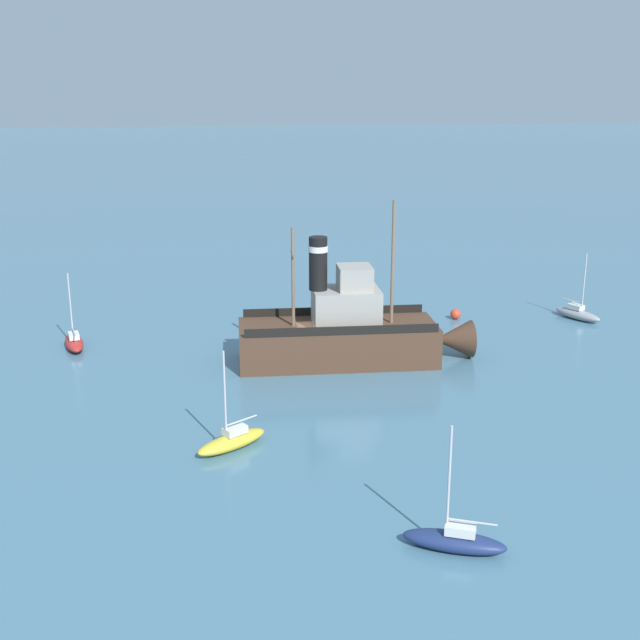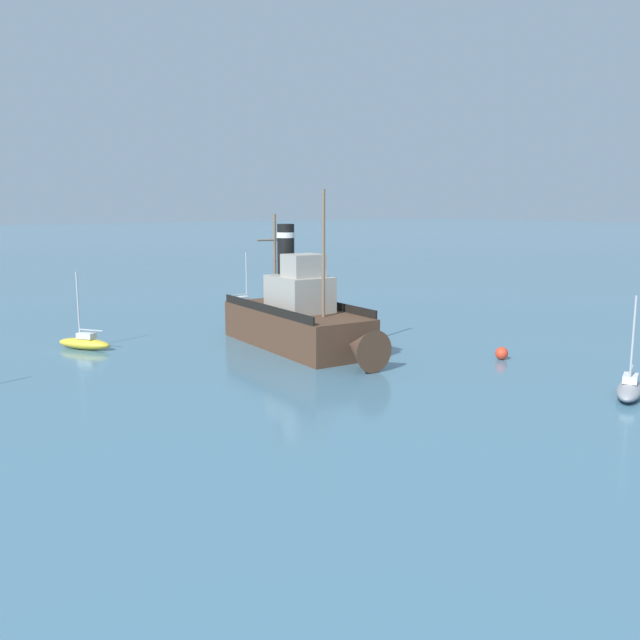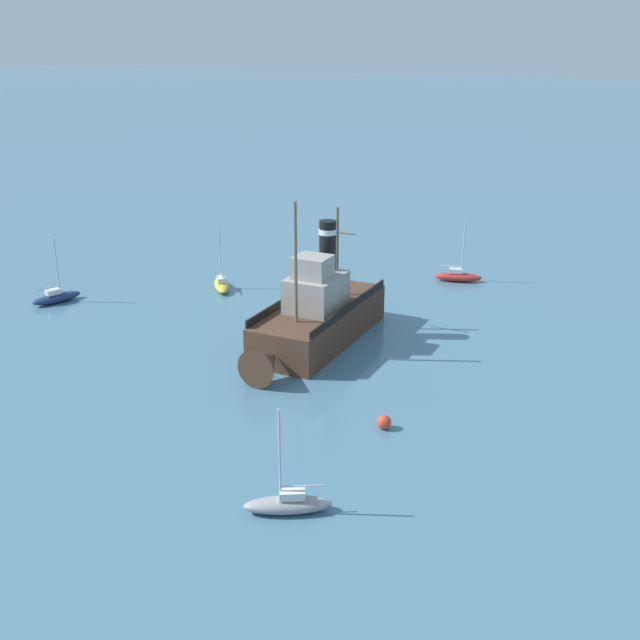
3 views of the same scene
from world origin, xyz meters
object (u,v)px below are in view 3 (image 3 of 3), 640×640
sailboat_red (458,276)px  sailboat_navy (56,297)px  old_tugboat (315,317)px  mooring_buoy (384,422)px  sailboat_grey (288,503)px  sailboat_yellow (222,284)px

sailboat_red → sailboat_navy: bearing=34.2°
old_tugboat → mooring_buoy: size_ratio=19.21×
sailboat_grey → sailboat_navy: 33.22m
sailboat_red → sailboat_yellow: same height
old_tugboat → sailboat_grey: (-7.06, 18.09, -1.40)m
old_tugboat → sailboat_red: size_ratio=2.95×
sailboat_yellow → sailboat_navy: bearing=39.3°
sailboat_navy → sailboat_yellow: size_ratio=1.00×
sailboat_navy → mooring_buoy: sailboat_navy is taller
sailboat_yellow → mooring_buoy: (-19.72, 16.62, -0.05)m
sailboat_navy → mooring_buoy: 30.61m
sailboat_grey → sailboat_red: 35.30m
sailboat_navy → sailboat_red: 31.45m
old_tugboat → sailboat_navy: old_tugboat is taller
sailboat_navy → mooring_buoy: size_ratio=6.50×
sailboat_grey → sailboat_red: bearing=-86.4°
sailboat_grey → sailboat_red: same height
sailboat_yellow → sailboat_grey: bearing=126.2°
sailboat_grey → mooring_buoy: 8.87m
sailboat_navy → sailboat_grey: bearing=148.1°
sailboat_grey → sailboat_yellow: (18.60, -25.42, 0.00)m
sailboat_yellow → mooring_buoy: bearing=139.9°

